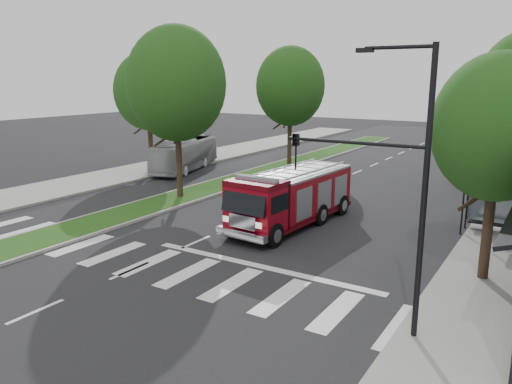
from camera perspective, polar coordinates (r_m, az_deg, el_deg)
ground at (r=22.49m, az=-6.87°, el=-5.71°), size 140.00×140.00×0.00m
sidewalk_left at (r=39.19m, az=-14.36°, el=2.10°), size 5.00×80.00×0.15m
median at (r=40.28m, az=2.47°, el=2.78°), size 3.00×50.00×0.15m
bus_shelter at (r=25.32m, az=26.09°, el=-0.06°), size 3.20×1.60×2.61m
tree_right_near at (r=18.73m, az=25.97°, el=6.61°), size 4.40×4.40×8.05m
tree_median_near at (r=29.78m, az=-9.10°, el=12.10°), size 5.80×5.80×10.16m
tree_median_far at (r=41.41m, az=3.95°, el=11.95°), size 5.60×5.60×9.72m
tree_left_mid at (r=39.62m, az=-12.22°, el=11.19°), size 5.20×5.20×9.16m
streetlight_right_near at (r=13.83m, az=15.27°, el=2.15°), size 4.08×0.22×8.00m
streetlight_right_far at (r=36.78m, az=27.19°, el=7.33°), size 2.11×0.20×8.00m
fire_engine at (r=24.52m, az=4.12°, el=-0.66°), size 3.11×8.61×2.93m
city_bus at (r=40.01m, az=-8.08°, el=4.30°), size 4.61×9.23×2.51m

